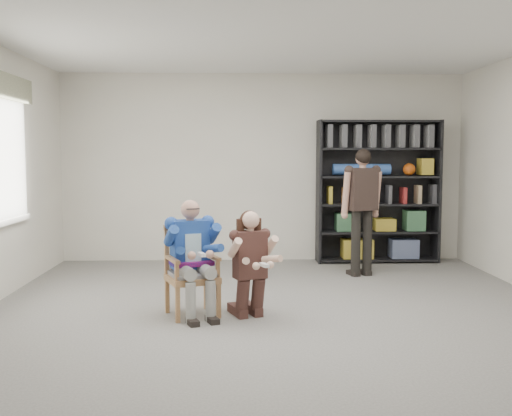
{
  "coord_description": "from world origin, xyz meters",
  "views": [
    {
      "loc": [
        -0.41,
        -5.5,
        1.59
      ],
      "look_at": [
        -0.2,
        0.6,
        1.05
      ],
      "focal_mm": 42.0,
      "sensor_mm": 36.0,
      "label": 1
    }
  ],
  "objects_px": {
    "bookshelf": "(378,192)",
    "standing_man": "(362,213)",
    "armchair": "(192,271)",
    "kneeling_woman": "(251,264)",
    "seated_man": "(192,258)"
  },
  "relations": [
    {
      "from": "bookshelf",
      "to": "standing_man",
      "type": "height_order",
      "value": "bookshelf"
    },
    {
      "from": "armchair",
      "to": "kneeling_woman",
      "type": "xyz_separation_m",
      "value": [
        0.58,
        -0.12,
        0.08
      ]
    },
    {
      "from": "armchair",
      "to": "bookshelf",
      "type": "height_order",
      "value": "bookshelf"
    },
    {
      "from": "kneeling_woman",
      "to": "standing_man",
      "type": "relative_size",
      "value": 0.64
    },
    {
      "from": "armchair",
      "to": "seated_man",
      "type": "xyz_separation_m",
      "value": [
        0.0,
        0.0,
        0.13
      ]
    },
    {
      "from": "seated_man",
      "to": "armchair",
      "type": "bearing_deg",
      "value": 0.0
    },
    {
      "from": "bookshelf",
      "to": "seated_man",
      "type": "bearing_deg",
      "value": -130.93
    },
    {
      "from": "kneeling_woman",
      "to": "standing_man",
      "type": "xyz_separation_m",
      "value": [
        1.51,
        2.01,
        0.3
      ]
    },
    {
      "from": "armchair",
      "to": "bookshelf",
      "type": "bearing_deg",
      "value": 28.07
    },
    {
      "from": "armchair",
      "to": "seated_man",
      "type": "height_order",
      "value": "seated_man"
    },
    {
      "from": "standing_man",
      "to": "armchair",
      "type": "bearing_deg",
      "value": -155.77
    },
    {
      "from": "armchair",
      "to": "seated_man",
      "type": "bearing_deg",
      "value": 0.0
    },
    {
      "from": "seated_man",
      "to": "kneeling_woman",
      "type": "xyz_separation_m",
      "value": [
        0.58,
        -0.12,
        -0.05
      ]
    },
    {
      "from": "armchair",
      "to": "kneeling_woman",
      "type": "height_order",
      "value": "kneeling_woman"
    },
    {
      "from": "kneeling_woman",
      "to": "bookshelf",
      "type": "distance_m",
      "value": 3.66
    }
  ]
}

